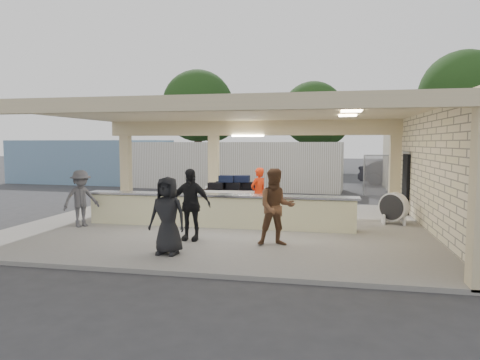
% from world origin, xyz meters
% --- Properties ---
extents(ground, '(120.00, 120.00, 0.00)m').
position_xyz_m(ground, '(0.00, 0.00, 0.00)').
color(ground, '#2C2C2F').
rests_on(ground, ground).
extents(pavilion, '(12.01, 10.00, 3.55)m').
position_xyz_m(pavilion, '(0.21, 0.66, 1.35)').
color(pavilion, slate).
rests_on(pavilion, ground).
extents(baggage_counter, '(8.20, 0.58, 0.98)m').
position_xyz_m(baggage_counter, '(0.00, -0.50, 0.59)').
color(baggage_counter, beige).
rests_on(baggage_counter, pavilion).
extents(luggage_cart, '(2.34, 1.51, 1.33)m').
position_xyz_m(luggage_cart, '(-0.18, 2.15, 0.82)').
color(luggage_cart, white).
rests_on(luggage_cart, pavilion).
extents(drum_fan, '(0.88, 0.76, 0.98)m').
position_xyz_m(drum_fan, '(5.21, 0.95, 0.62)').
color(drum_fan, white).
rests_on(drum_fan, pavilion).
extents(baggage_handler, '(0.66, 0.69, 1.69)m').
position_xyz_m(baggage_handler, '(0.99, 1.04, 0.95)').
color(baggage_handler, red).
rests_on(baggage_handler, pavilion).
extents(passenger_a, '(0.99, 0.62, 1.88)m').
position_xyz_m(passenger_a, '(1.97, -2.48, 1.04)').
color(passenger_a, brown).
rests_on(passenger_a, pavilion).
extents(passenger_b, '(1.09, 0.42, 1.85)m').
position_xyz_m(passenger_b, '(-0.27, -2.34, 1.02)').
color(passenger_b, black).
rests_on(passenger_b, pavilion).
extents(passenger_c, '(0.93, 1.12, 1.69)m').
position_xyz_m(passenger_c, '(-4.00, -1.29, 0.95)').
color(passenger_c, '#49484D').
rests_on(passenger_c, pavilion).
extents(passenger_d, '(0.88, 0.42, 1.75)m').
position_xyz_m(passenger_d, '(-0.33, -3.77, 0.97)').
color(passenger_d, black).
rests_on(passenger_d, pavilion).
extents(car_white_a, '(4.91, 3.13, 1.30)m').
position_xyz_m(car_white_a, '(9.63, 12.96, 0.65)').
color(car_white_a, white).
rests_on(car_white_a, ground).
extents(car_white_b, '(4.48, 2.23, 1.35)m').
position_xyz_m(car_white_b, '(10.52, 13.47, 0.68)').
color(car_white_b, white).
rests_on(car_white_b, ground).
extents(car_dark, '(5.12, 3.13, 1.61)m').
position_xyz_m(car_dark, '(7.68, 14.28, 0.81)').
color(car_dark, black).
rests_on(car_dark, ground).
extents(container_white, '(12.33, 3.53, 2.64)m').
position_xyz_m(container_white, '(-2.04, 10.85, 1.32)').
color(container_white, silver).
rests_on(container_white, ground).
extents(container_blue, '(10.70, 3.09, 2.75)m').
position_xyz_m(container_blue, '(-11.63, 12.03, 1.38)').
color(container_blue, '#6783A5').
rests_on(container_blue, ground).
extents(tree_left, '(6.60, 6.30, 9.00)m').
position_xyz_m(tree_left, '(-7.68, 24.16, 5.59)').
color(tree_left, '#382619').
rests_on(tree_left, ground).
extents(tree_mid, '(6.00, 5.60, 8.00)m').
position_xyz_m(tree_mid, '(2.32, 26.16, 4.96)').
color(tree_mid, '#382619').
rests_on(tree_mid, ground).
extents(tree_right, '(7.20, 7.00, 10.00)m').
position_xyz_m(tree_right, '(14.32, 25.16, 6.21)').
color(tree_right, '#382619').
rests_on(tree_right, ground).
extents(adjacent_building, '(6.00, 8.00, 3.20)m').
position_xyz_m(adjacent_building, '(9.50, 10.00, 1.60)').
color(adjacent_building, beige).
rests_on(adjacent_building, ground).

